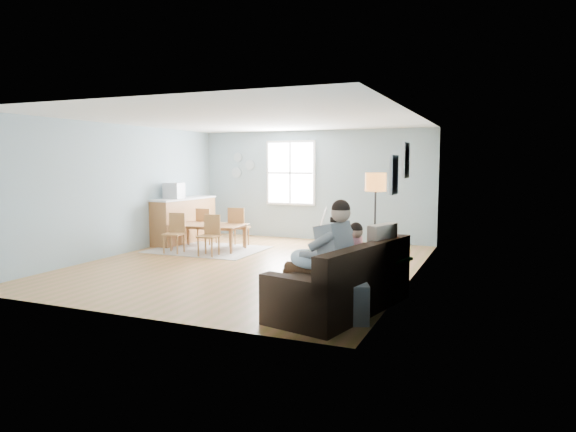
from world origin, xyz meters
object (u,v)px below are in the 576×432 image
at_px(father, 324,254).
at_px(floor_lamp, 376,191).
at_px(dining_table, 208,237).
at_px(chair_sw, 175,231).
at_px(sofa, 345,287).
at_px(chair_nw, 205,224).
at_px(toddler, 348,250).
at_px(chair_ne, 238,225).
at_px(chair_se, 210,233).
at_px(monitor, 174,191).
at_px(storage_cube, 349,303).
at_px(counter, 184,220).
at_px(baby_swing, 332,227).

xyz_separation_m(father, floor_lamp, (0.06, 2.52, 0.66)).
distance_m(dining_table, chair_sw, 0.76).
distance_m(sofa, chair_nw, 5.99).
xyz_separation_m(toddler, chair_ne, (-3.65, 3.68, -0.25)).
distance_m(sofa, chair_ne, 5.37).
bearing_deg(chair_sw, sofa, -31.02).
bearing_deg(chair_se, chair_nw, 125.81).
xyz_separation_m(toddler, monitor, (-5.19, 3.44, 0.50)).
height_order(storage_cube, monitor, monitor).
xyz_separation_m(father, monitor, (-5.01, 3.94, 0.48)).
relative_size(storage_cube, chair_nw, 0.63).
bearing_deg(chair_ne, storage_cube, -48.46).
relative_size(floor_lamp, chair_sw, 2.06).
distance_m(storage_cube, chair_se, 5.02).
xyz_separation_m(storage_cube, dining_table, (-4.29, 3.77, 0.04)).
bearing_deg(chair_sw, chair_se, 0.08).
bearing_deg(floor_lamp, chair_ne, 154.78).
relative_size(chair_nw, chair_ne, 0.95).
height_order(floor_lamp, chair_nw, floor_lamp).
bearing_deg(sofa, chair_se, 143.46).
bearing_deg(floor_lamp, counter, 160.57).
bearing_deg(chair_se, monitor, 148.81).
bearing_deg(father, chair_ne, 129.68).
height_order(sofa, toddler, toddler).
height_order(sofa, floor_lamp, floor_lamp).
bearing_deg(chair_se, chair_sw, -179.92).
height_order(sofa, chair_ne, chair_ne).
bearing_deg(toddler, monitor, 146.50).
xyz_separation_m(chair_se, chair_nw, (-0.85, 1.17, 0.01)).
bearing_deg(sofa, chair_ne, 133.28).
bearing_deg(storage_cube, counter, 140.29).
height_order(toddler, counter, toddler).
height_order(chair_sw, chair_nw, chair_nw).
relative_size(dining_table, chair_ne, 1.77).
bearing_deg(storage_cube, dining_table, 138.69).
bearing_deg(toddler, chair_se, 145.57).
bearing_deg(counter, father, -40.71).
bearing_deg(chair_sw, toddler, -29.04).
relative_size(toddler, monitor, 2.21).
height_order(sofa, father, father).
xyz_separation_m(storage_cube, chair_ne, (-3.86, 4.35, 0.27)).
distance_m(father, monitor, 6.39).
bearing_deg(chair_sw, father, -34.76).
distance_m(chair_sw, monitor, 1.39).
distance_m(chair_sw, counter, 1.46).
bearing_deg(dining_table, monitor, 159.51).
bearing_deg(baby_swing, sofa, -70.40).
bearing_deg(counter, storage_cube, -39.71).
bearing_deg(dining_table, chair_se, -57.86).
distance_m(floor_lamp, chair_ne, 4.01).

